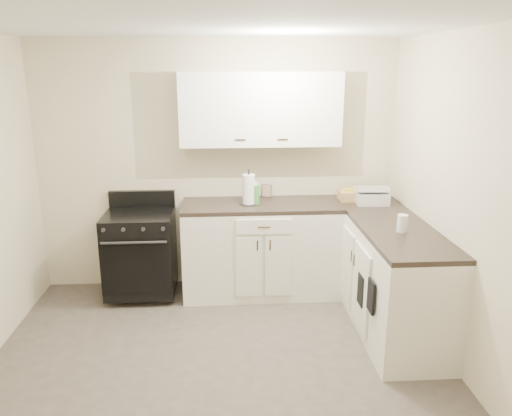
{
  "coord_description": "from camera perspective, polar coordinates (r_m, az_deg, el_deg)",
  "views": [
    {
      "loc": [
        0.07,
        -3.21,
        2.23
      ],
      "look_at": [
        0.33,
        0.85,
        1.08
      ],
      "focal_mm": 35.0,
      "sensor_mm": 36.0,
      "label": 1
    }
  ],
  "objects": [
    {
      "name": "floor",
      "position": [
        3.91,
        -4.26,
        -19.02
      ],
      "size": [
        3.6,
        3.6,
        0.0
      ],
      "primitive_type": "plane",
      "color": "#473F38",
      "rests_on": "ground"
    },
    {
      "name": "ceiling",
      "position": [
        3.22,
        -5.22,
        20.57
      ],
      "size": [
        3.6,
        3.6,
        0.0
      ],
      "primitive_type": "plane",
      "color": "white",
      "rests_on": "wall_back"
    },
    {
      "name": "wall_back",
      "position": [
        5.1,
        -4.41,
        4.69
      ],
      "size": [
        3.6,
        0.0,
        3.6
      ],
      "primitive_type": "plane",
      "rotation": [
        1.57,
        0.0,
        0.0
      ],
      "color": "beige",
      "rests_on": "ground"
    },
    {
      "name": "wall_right",
      "position": [
        3.78,
        23.76,
        -0.59
      ],
      "size": [
        0.0,
        3.6,
        3.6
      ],
      "primitive_type": "plane",
      "rotation": [
        1.57,
        0.0,
        -1.57
      ],
      "color": "beige",
      "rests_on": "ground"
    },
    {
      "name": "wall_front",
      "position": [
        1.72,
        -5.55,
        -19.02
      ],
      "size": [
        3.6,
        0.0,
        3.6
      ],
      "primitive_type": "plane",
      "rotation": [
        -1.57,
        0.0,
        0.0
      ],
      "color": "beige",
      "rests_on": "ground"
    },
    {
      "name": "base_cabinets_back",
      "position": [
        5.05,
        0.59,
        -4.84
      ],
      "size": [
        1.55,
        0.6,
        0.9
      ],
      "primitive_type": "cube",
      "color": "silver",
      "rests_on": "floor"
    },
    {
      "name": "base_cabinets_right",
      "position": [
        4.66,
        14.63,
        -7.19
      ],
      "size": [
        0.6,
        1.9,
        0.9
      ],
      "primitive_type": "cube",
      "color": "silver",
      "rests_on": "floor"
    },
    {
      "name": "countertop_back",
      "position": [
        4.9,
        0.61,
        0.31
      ],
      "size": [
        1.55,
        0.6,
        0.04
      ],
      "primitive_type": "cube",
      "color": "black",
      "rests_on": "base_cabinets_back"
    },
    {
      "name": "countertop_right",
      "position": [
        4.5,
        15.04,
        -1.67
      ],
      "size": [
        0.6,
        1.9,
        0.04
      ],
      "primitive_type": "cube",
      "color": "black",
      "rests_on": "base_cabinets_right"
    },
    {
      "name": "upper_cabinets",
      "position": [
        4.89,
        0.51,
        11.23
      ],
      "size": [
        1.55,
        0.3,
        0.7
      ],
      "primitive_type": "cube",
      "color": "white",
      "rests_on": "wall_back"
    },
    {
      "name": "stove",
      "position": [
        5.08,
        -13.06,
        -5.02
      ],
      "size": [
        0.66,
        0.57,
        0.8
      ],
      "primitive_type": "cube",
      "color": "black",
      "rests_on": "floor"
    },
    {
      "name": "knife_block",
      "position": [
        4.93,
        -0.64,
        1.8
      ],
      "size": [
        0.09,
        0.09,
        0.19
      ],
      "primitive_type": "cube",
      "rotation": [
        0.0,
        0.0,
        -0.08
      ],
      "color": "tan",
      "rests_on": "countertop_back"
    },
    {
      "name": "paper_towel",
      "position": [
        4.83,
        -0.83,
        2.13
      ],
      "size": [
        0.14,
        0.14,
        0.29
      ],
      "primitive_type": "cylinder",
      "rotation": [
        0.0,
        0.0,
        0.13
      ],
      "color": "white",
      "rests_on": "countertop_back"
    },
    {
      "name": "soap_bottle",
      "position": [
        4.84,
        0.01,
        1.51
      ],
      "size": [
        0.08,
        0.08,
        0.19
      ],
      "primitive_type": "cylinder",
      "rotation": [
        0.0,
        0.0,
        0.31
      ],
      "color": "green",
      "rests_on": "countertop_back"
    },
    {
      "name": "picture_frame",
      "position": [
        5.13,
        1.21,
        1.99
      ],
      "size": [
        0.11,
        0.07,
        0.13
      ],
      "primitive_type": "cube",
      "rotation": [
        -0.14,
        0.0,
        -0.41
      ],
      "color": "black",
      "rests_on": "countertop_back"
    },
    {
      "name": "wicker_basket",
      "position": [
        5.1,
        11.05,
        1.4
      ],
      "size": [
        0.29,
        0.19,
        0.09
      ],
      "primitive_type": "cube",
      "rotation": [
        0.0,
        0.0,
        0.02
      ],
      "color": "tan",
      "rests_on": "countertop_right"
    },
    {
      "name": "countertop_grill",
      "position": [
        5.03,
        13.03,
        1.2
      ],
      "size": [
        0.32,
        0.3,
        0.11
      ],
      "primitive_type": "cube",
      "rotation": [
        0.0,
        0.0,
        -0.05
      ],
      "color": "silver",
      "rests_on": "countertop_right"
    },
    {
      "name": "glass_jar",
      "position": [
        4.21,
        16.39,
        -1.69
      ],
      "size": [
        0.1,
        0.1,
        0.14
      ],
      "primitive_type": "cylinder",
      "rotation": [
        0.0,
        0.0,
        -0.13
      ],
      "color": "silver",
      "rests_on": "countertop_right"
    },
    {
      "name": "oven_mitt_near",
      "position": [
        3.99,
        13.02,
        -9.8
      ],
      "size": [
        0.02,
        0.15,
        0.26
      ],
      "primitive_type": "cube",
      "color": "black",
      "rests_on": "base_cabinets_right"
    },
    {
      "name": "oven_mitt_far",
      "position": [
        4.26,
        11.9,
        -9.16
      ],
      "size": [
        0.02,
        0.15,
        0.26
      ],
      "primitive_type": "cube",
      "color": "black",
      "rests_on": "base_cabinets_right"
    }
  ]
}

